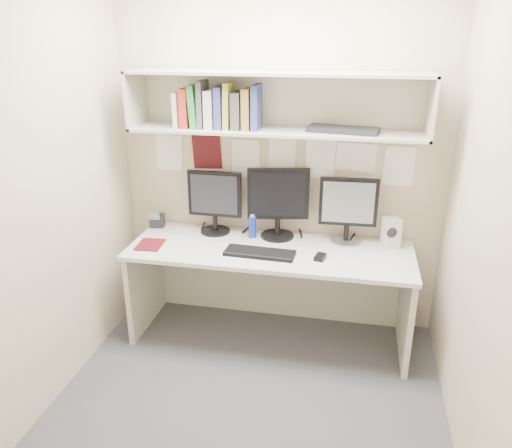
% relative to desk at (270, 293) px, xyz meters
% --- Properties ---
extents(floor, '(2.40, 2.00, 0.01)m').
position_rel_desk_xyz_m(floor, '(0.00, -0.65, -0.37)').
color(floor, '#414146').
rests_on(floor, ground).
extents(wall_back, '(2.40, 0.02, 2.60)m').
position_rel_desk_xyz_m(wall_back, '(0.00, 0.35, 0.93)').
color(wall_back, '#BEAC91').
rests_on(wall_back, ground).
extents(wall_front, '(2.40, 0.02, 2.60)m').
position_rel_desk_xyz_m(wall_front, '(0.00, -1.65, 0.93)').
color(wall_front, '#BEAC91').
rests_on(wall_front, ground).
extents(wall_left, '(0.02, 2.00, 2.60)m').
position_rel_desk_xyz_m(wall_left, '(-1.20, -0.65, 0.93)').
color(wall_left, '#BEAC91').
rests_on(wall_left, ground).
extents(wall_right, '(0.02, 2.00, 2.60)m').
position_rel_desk_xyz_m(wall_right, '(1.20, -0.65, 0.93)').
color(wall_right, '#BEAC91').
rests_on(wall_right, ground).
extents(desk, '(2.00, 0.70, 0.73)m').
position_rel_desk_xyz_m(desk, '(0.00, 0.00, 0.00)').
color(desk, beige).
rests_on(desk, floor).
extents(overhead_hutch, '(2.00, 0.38, 0.40)m').
position_rel_desk_xyz_m(overhead_hutch, '(0.00, 0.21, 1.35)').
color(overhead_hutch, beige).
rests_on(overhead_hutch, wall_back).
extents(pinned_papers, '(1.92, 0.01, 0.48)m').
position_rel_desk_xyz_m(pinned_papers, '(0.00, 0.34, 0.88)').
color(pinned_papers, white).
rests_on(pinned_papers, wall_back).
extents(monitor_left, '(0.41, 0.22, 0.47)m').
position_rel_desk_xyz_m(monitor_left, '(-0.46, 0.22, 0.62)').
color(monitor_left, black).
rests_on(monitor_left, desk).
extents(monitor_center, '(0.45, 0.25, 0.52)m').
position_rel_desk_xyz_m(monitor_center, '(0.02, 0.22, 0.64)').
color(monitor_center, black).
rests_on(monitor_center, desk).
extents(monitor_right, '(0.41, 0.23, 0.48)m').
position_rel_desk_xyz_m(monitor_right, '(0.52, 0.22, 0.62)').
color(monitor_right, '#A5A5AA').
rests_on(monitor_right, desk).
extents(keyboard, '(0.49, 0.19, 0.02)m').
position_rel_desk_xyz_m(keyboard, '(-0.05, -0.13, 0.38)').
color(keyboard, black).
rests_on(keyboard, desk).
extents(mouse, '(0.08, 0.11, 0.03)m').
position_rel_desk_xyz_m(mouse, '(0.36, -0.12, 0.38)').
color(mouse, black).
rests_on(mouse, desk).
extents(speaker, '(0.14, 0.14, 0.21)m').
position_rel_desk_xyz_m(speaker, '(0.83, 0.19, 0.47)').
color(speaker, beige).
rests_on(speaker, desk).
extents(blue_bottle, '(0.06, 0.06, 0.18)m').
position_rel_desk_xyz_m(blue_bottle, '(-0.16, 0.17, 0.45)').
color(blue_bottle, '#162A9A').
rests_on(blue_bottle, desk).
extents(maroon_notebook, '(0.19, 0.22, 0.01)m').
position_rel_desk_xyz_m(maroon_notebook, '(-0.85, -0.13, 0.37)').
color(maroon_notebook, '#530E17').
rests_on(maroon_notebook, desk).
extents(desk_phone, '(0.12, 0.12, 0.13)m').
position_rel_desk_xyz_m(desk_phone, '(-0.94, 0.23, 0.41)').
color(desk_phone, black).
rests_on(desk_phone, desk).
extents(book_stack, '(0.58, 0.19, 0.31)m').
position_rel_desk_xyz_m(book_stack, '(-0.39, 0.14, 1.31)').
color(book_stack, beige).
rests_on(book_stack, overhead_hutch).
extents(hutch_tray, '(0.49, 0.25, 0.03)m').
position_rel_desk_xyz_m(hutch_tray, '(0.45, 0.15, 1.19)').
color(hutch_tray, black).
rests_on(hutch_tray, overhead_hutch).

